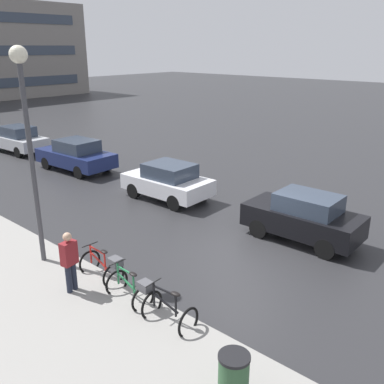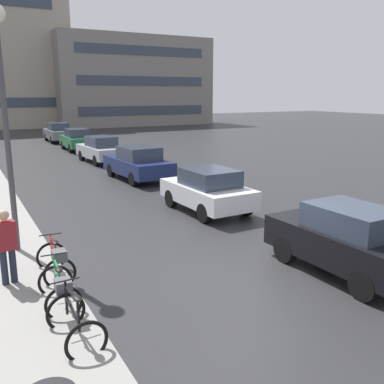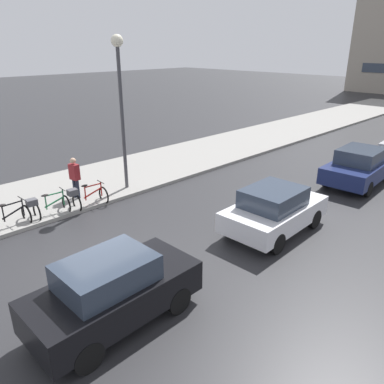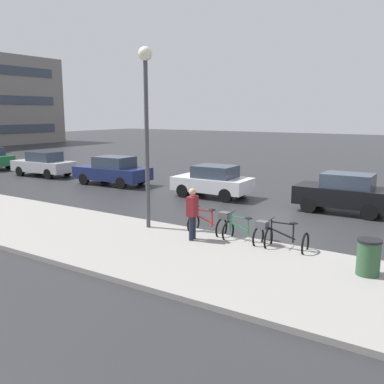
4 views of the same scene
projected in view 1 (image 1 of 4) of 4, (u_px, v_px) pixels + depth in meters
The scene contains 11 objects.
ground_plane at pixel (239, 253), 13.26m from camera, with size 140.00×140.00×0.00m, color #28282B.
bicycle_nearest at pixel (169, 312), 9.67m from camera, with size 0.77×1.19×0.99m.
bicycle_second at pixel (133, 288), 10.44m from camera, with size 0.76×1.41×0.97m.
bicycle_third at pixel (105, 266), 11.48m from camera, with size 0.74×1.44×0.97m.
car_black at pixel (304, 217), 13.90m from camera, with size 1.76×3.79×1.62m.
car_white at pixel (168, 181), 17.72m from camera, with size 1.98×3.77×1.54m.
car_navy at pixel (76, 155), 21.84m from camera, with size 2.14×4.44×1.61m.
car_silver at pixel (18, 139), 25.62m from camera, with size 1.99×4.24×1.58m.
pedestrian at pixel (70, 261), 10.70m from camera, with size 0.43×0.30×1.76m.
streetlamp at pixel (26, 120), 11.24m from camera, with size 0.46×0.46×6.12m.
trash_bin at pixel (233, 379), 7.54m from camera, with size 0.58×0.58×1.03m.
Camera 1 is at (-9.93, -6.78, 6.09)m, focal length 40.00 mm.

